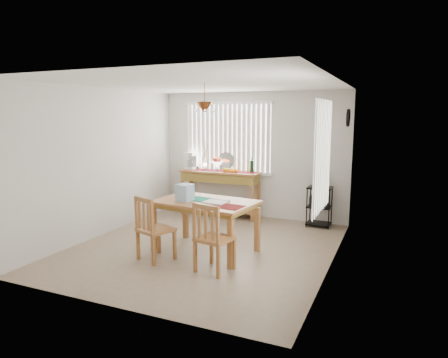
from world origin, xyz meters
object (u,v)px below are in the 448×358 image
at_px(chair_right, 213,238).
at_px(cart_items, 320,179).
at_px(wire_cart, 319,203).
at_px(chair_left, 153,229).
at_px(sideboard, 220,182).
at_px(dining_table, 205,207).

bearing_deg(chair_right, cart_items, 72.51).
xyz_separation_m(wire_cart, chair_left, (-1.89, -2.83, 0.01)).
relative_size(wire_cart, cart_items, 2.43).
relative_size(sideboard, chair_right, 1.76).
relative_size(cart_items, dining_table, 0.19).
distance_m(cart_items, chair_left, 3.44).
bearing_deg(cart_items, chair_right, -107.49).
bearing_deg(chair_left, sideboard, 93.80).
distance_m(wire_cart, chair_right, 3.02).
distance_m(sideboard, cart_items, 2.09).
bearing_deg(sideboard, chair_left, -86.20).
distance_m(chair_left, chair_right, 0.99).
height_order(wire_cart, chair_right, chair_right).
bearing_deg(chair_left, cart_items, 56.25).
height_order(wire_cart, cart_items, cart_items).
bearing_deg(sideboard, chair_right, -67.77).
distance_m(dining_table, chair_right, 0.87).
height_order(sideboard, wire_cart, sideboard).
relative_size(cart_items, chair_right, 0.33).
height_order(wire_cart, chair_left, chair_left).
distance_m(wire_cart, chair_left, 3.40).
bearing_deg(sideboard, cart_items, 0.51).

